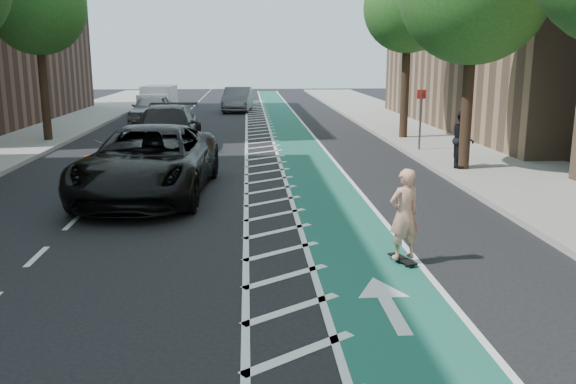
{
  "coord_description": "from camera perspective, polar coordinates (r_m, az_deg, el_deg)",
  "views": [
    {
      "loc": [
        0.87,
        -11.4,
        3.77
      ],
      "look_at": [
        1.66,
        0.45,
        1.1
      ],
      "focal_mm": 38.0,
      "sensor_mm": 36.0,
      "label": 1
    }
  ],
  "objects": [
    {
      "name": "curb_left",
      "position": [
        23.11,
        -23.79,
        2.4
      ],
      "size": [
        0.12,
        90.0,
        0.16
      ],
      "primitive_type": "cube",
      "color": "gray",
      "rests_on": "ground"
    },
    {
      "name": "car_silver",
      "position": [
        35.52,
        -12.63,
        7.6
      ],
      "size": [
        2.2,
        4.92,
        1.64
      ],
      "primitive_type": "imported",
      "rotation": [
        0.0,
        0.0,
        -0.05
      ],
      "color": "#9E9DA3",
      "rests_on": "ground"
    },
    {
      "name": "car_grey",
      "position": [
        42.49,
        -4.73,
        8.64
      ],
      "size": [
        2.16,
        5.12,
        1.65
      ],
      "primitive_type": "imported",
      "rotation": [
        0.0,
        0.0,
        -0.09
      ],
      "color": "slate",
      "rests_on": "ground"
    },
    {
      "name": "suv_far",
      "position": [
        25.0,
        -11.34,
        5.81
      ],
      "size": [
        2.5,
        6.15,
        1.78
      ],
      "primitive_type": "imported",
      "rotation": [
        0.0,
        0.0,
        -0.0
      ],
      "color": "black",
      "rests_on": "ground"
    },
    {
      "name": "tree_l_d",
      "position": [
        28.84,
        -22.36,
        15.74
      ],
      "size": [
        4.2,
        4.2,
        7.9
      ],
      "color": "#382619",
      "rests_on": "ground"
    },
    {
      "name": "box_truck",
      "position": [
        41.58,
        -12.08,
        8.33
      ],
      "size": [
        2.13,
        4.39,
        1.79
      ],
      "rotation": [
        0.0,
        0.0,
        -0.05
      ],
      "color": "white",
      "rests_on": "ground"
    },
    {
      "name": "suv_near",
      "position": [
        17.0,
        -12.87,
        2.79
      ],
      "size": [
        3.57,
        7.01,
        1.9
      ],
      "primitive_type": "imported",
      "rotation": [
        0.0,
        0.0,
        -0.06
      ],
      "color": "black",
      "rests_on": "ground"
    },
    {
      "name": "skateboarder",
      "position": [
        11.31,
        10.82,
        -2.04
      ],
      "size": [
        0.72,
        0.58,
        1.69
      ],
      "primitive_type": "imported",
      "rotation": [
        0.0,
        0.0,
        3.48
      ],
      "color": "tan",
      "rests_on": "skateboard"
    },
    {
      "name": "pedestrian",
      "position": [
        20.88,
        16.08,
        4.8
      ],
      "size": [
        1.01,
        1.12,
        1.88
      ],
      "primitive_type": "imported",
      "rotation": [
        0.0,
        0.0,
        1.18
      ],
      "color": "black",
      "rests_on": "sidewalk_right"
    },
    {
      "name": "sidewalk_right",
      "position": [
        23.37,
        17.97,
        2.95
      ],
      "size": [
        5.0,
        90.0,
        0.15
      ],
      "primitive_type": "cube",
      "color": "gray",
      "rests_on": "ground"
    },
    {
      "name": "sign_post",
      "position": [
        24.47,
        12.28,
        6.71
      ],
      "size": [
        0.35,
        0.08,
        2.47
      ],
      "color": "#4C4C4C",
      "rests_on": "ground"
    },
    {
      "name": "bike_lane",
      "position": [
        21.83,
        1.87,
        2.73
      ],
      "size": [
        2.0,
        90.0,
        0.01
      ],
      "primitive_type": "cube",
      "color": "#185647",
      "rests_on": "ground"
    },
    {
      "name": "ground",
      "position": [
        12.04,
        -7.79,
        -5.7
      ],
      "size": [
        120.0,
        120.0,
        0.0
      ],
      "primitive_type": "plane",
      "color": "black",
      "rests_on": "ground"
    },
    {
      "name": "buffer_strip",
      "position": [
        21.74,
        -2.07,
        2.68
      ],
      "size": [
        1.4,
        90.0,
        0.01
      ],
      "primitive_type": "cube",
      "color": "silver",
      "rests_on": "ground"
    },
    {
      "name": "barrel_a",
      "position": [
        19.18,
        -17.83,
        1.93
      ],
      "size": [
        0.62,
        0.62,
        0.85
      ],
      "color": "#DF510B",
      "rests_on": "ground"
    },
    {
      "name": "barrel_c",
      "position": [
        27.15,
        -14.15,
        5.14
      ],
      "size": [
        0.61,
        0.61,
        0.83
      ],
      "color": "#DF580B",
      "rests_on": "ground"
    },
    {
      "name": "skateboard",
      "position": [
        11.56,
        10.65,
        -6.18
      ],
      "size": [
        0.42,
        0.74,
        0.1
      ],
      "rotation": [
        0.0,
        0.0,
        0.33
      ],
      "color": "black",
      "rests_on": "ground"
    },
    {
      "name": "barrel_b",
      "position": [
        25.89,
        -12.14,
        5.0
      ],
      "size": [
        0.69,
        0.69,
        0.94
      ],
      "color": "#EB490C",
      "rests_on": "ground"
    },
    {
      "name": "curb_right",
      "position": [
        22.58,
        12.17,
        2.97
      ],
      "size": [
        0.12,
        90.0,
        0.16
      ],
      "primitive_type": "cube",
      "color": "gray",
      "rests_on": "ground"
    },
    {
      "name": "tree_r_d",
      "position": [
        28.36,
        11.04,
        16.49
      ],
      "size": [
        4.2,
        4.2,
        7.9
      ],
      "color": "#382619",
      "rests_on": "ground"
    }
  ]
}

